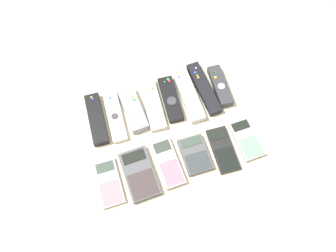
% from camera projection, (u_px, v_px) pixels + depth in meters
% --- Properties ---
extents(ground_plane, '(3.00, 3.00, 0.00)m').
position_uv_depth(ground_plane, '(170.00, 135.00, 1.05)').
color(ground_plane, beige).
extents(remote_0, '(0.05, 0.18, 0.03)m').
position_uv_depth(remote_0, '(97.00, 119.00, 1.06)').
color(remote_0, black).
rests_on(remote_0, ground_plane).
extents(remote_1, '(0.05, 0.19, 0.02)m').
position_uv_depth(remote_1, '(115.00, 116.00, 1.07)').
color(remote_1, white).
rests_on(remote_1, ground_plane).
extents(remote_2, '(0.07, 0.16, 0.03)m').
position_uv_depth(remote_2, '(133.00, 110.00, 1.07)').
color(remote_2, gray).
rests_on(remote_2, ground_plane).
extents(remote_3, '(0.07, 0.19, 0.02)m').
position_uv_depth(remote_3, '(153.00, 105.00, 1.08)').
color(remote_3, silver).
rests_on(remote_3, ground_plane).
extents(remote_4, '(0.06, 0.17, 0.02)m').
position_uv_depth(remote_4, '(171.00, 99.00, 1.09)').
color(remote_4, black).
rests_on(remote_4, ground_plane).
extents(remote_5, '(0.05, 0.21, 0.03)m').
position_uv_depth(remote_5, '(188.00, 94.00, 1.10)').
color(remote_5, white).
rests_on(remote_5, ground_plane).
extents(remote_6, '(0.05, 0.21, 0.02)m').
position_uv_depth(remote_6, '(204.00, 88.00, 1.11)').
color(remote_6, black).
rests_on(remote_6, ground_plane).
extents(remote_7, '(0.05, 0.16, 0.03)m').
position_uv_depth(remote_7, '(220.00, 86.00, 1.11)').
color(remote_7, '#333338').
rests_on(remote_7, ground_plane).
extents(calculator_0, '(0.07, 0.14, 0.01)m').
position_uv_depth(calculator_0, '(109.00, 183.00, 0.97)').
color(calculator_0, '#B2B2B7').
rests_on(calculator_0, ground_plane).
extents(calculator_1, '(0.09, 0.16, 0.02)m').
position_uv_depth(calculator_1, '(139.00, 174.00, 0.98)').
color(calculator_1, '#4C4C51').
rests_on(calculator_1, ground_plane).
extents(calculator_2, '(0.07, 0.16, 0.02)m').
position_uv_depth(calculator_2, '(168.00, 163.00, 1.00)').
color(calculator_2, '#B2B2B7').
rests_on(calculator_2, ground_plane).
extents(calculator_3, '(0.08, 0.12, 0.02)m').
position_uv_depth(calculator_3, '(195.00, 155.00, 1.01)').
color(calculator_3, '#4C4C51').
rests_on(calculator_3, ground_plane).
extents(calculator_4, '(0.07, 0.15, 0.01)m').
position_uv_depth(calculator_4, '(223.00, 149.00, 1.02)').
color(calculator_4, black).
rests_on(calculator_4, ground_plane).
extents(calculator_5, '(0.07, 0.14, 0.02)m').
position_uv_depth(calculator_5, '(246.00, 139.00, 1.03)').
color(calculator_5, '#B2B2B7').
rests_on(calculator_5, ground_plane).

